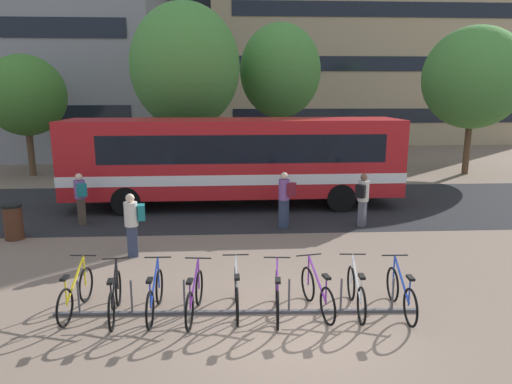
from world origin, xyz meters
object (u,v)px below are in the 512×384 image
Objects in this scene: parked_bicycle_black_1 at (115,298)px; street_tree_1 at (280,71)px; commuter_maroon_pack_2 at (285,196)px; parked_bicycle_silver_4 at (237,293)px; parked_bicycle_purple_6 at (317,293)px; commuter_black_pack_3 at (363,196)px; city_bus at (232,158)px; parked_bicycle_blue_2 at (155,296)px; street_tree_3 at (185,67)px; street_tree_2 at (474,78)px; parked_bicycle_yellow_0 at (76,294)px; parked_bicycle_purple_3 at (195,297)px; commuter_teal_pack_1 at (81,195)px; street_tree_0 at (25,96)px; trash_bin at (13,222)px; commuter_teal_pack_0 at (133,221)px; parked_bicycle_white_7 at (356,292)px; parked_bicycle_blue_8 at (401,294)px; parked_bicycle_purple_5 at (277,297)px.

street_tree_1 reaches higher than parked_bicycle_black_1.
parked_bicycle_black_1 is 6.86m from commuter_maroon_pack_2.
parked_bicycle_silver_4 and parked_bicycle_purple_6 have the same top height.
parked_bicycle_silver_4 is at bearing -179.22° from commuter_black_pack_3.
parked_bicycle_blue_2 is at bearing 79.23° from city_bus.
commuter_maroon_pack_2 is 0.21× the size of street_tree_3.
street_tree_2 is at bearing -46.42° from parked_bicycle_purple_6.
parked_bicycle_purple_3 is (2.27, -0.28, 0.00)m from parked_bicycle_yellow_0.
commuter_black_pack_3 reaches higher than parked_bicycle_silver_4.
street_tree_2 is (16.89, 8.50, 3.88)m from commuter_teal_pack_1.
street_tree_3 reaches higher than parked_bicycle_purple_3.
street_tree_2 reaches higher than street_tree_0.
parked_bicycle_black_1 is 1.00× the size of parked_bicycle_blue_2.
commuter_black_pack_3 is at bearing -34.95° from street_tree_0.
parked_bicycle_yellow_0 is 1.01× the size of parked_bicycle_purple_6.
street_tree_2 reaches higher than commuter_black_pack_3.
commuter_maroon_pack_2 is 1.70× the size of trash_bin.
street_tree_3 is at bearing 3.26° from parked_bicycle_blue_2.
parked_bicycle_purple_3 is at bearing -84.65° from street_tree_3.
parked_bicycle_purple_3 is 0.22× the size of street_tree_1.
street_tree_1 is (5.64, 16.50, 4.84)m from parked_bicycle_yellow_0.
street_tree_0 is at bearing -69.19° from commuter_teal_pack_0.
parked_bicycle_white_7 is 20.22m from street_tree_0.
parked_bicycle_purple_6 is at bearing -96.70° from parked_bicycle_black_1.
commuter_teal_pack_1 is at bearing 20.08° from parked_bicycle_yellow_0.
commuter_teal_pack_0 is 3.78m from commuter_teal_pack_1.
commuter_teal_pack_1 is at bearing -153.29° from street_tree_2.
commuter_maroon_pack_2 is at bearing -11.50° from parked_bicycle_purple_6.
trash_bin is at bearing -151.66° from street_tree_2.
parked_bicycle_blue_2 is 6.87m from trash_bin.
parked_bicycle_blue_2 is at bearing 94.49° from commuter_maroon_pack_2.
street_tree_3 is at bearing -49.66° from commuter_teal_pack_1.
commuter_black_pack_3 is at bearing -48.15° from parked_bicycle_yellow_0.
parked_bicycle_white_7 is 1.00× the size of parked_bicycle_blue_8.
parked_bicycle_purple_5 is at bearing 94.33° from city_bus.
commuter_black_pack_3 is (5.57, 5.68, 0.58)m from parked_bicycle_blue_2.
street_tree_1 is 1.04× the size of street_tree_2.
parked_bicycle_silver_4 is 1.55m from parked_bicycle_purple_6.
street_tree_2 is at bearing -10.97° from street_tree_1.
street_tree_3 reaches higher than parked_bicycle_yellow_0.
parked_bicycle_purple_5 is 0.98× the size of commuter_maroon_pack_2.
parked_bicycle_purple_3 is 1.01× the size of parked_bicycle_purple_6.
parked_bicycle_purple_6 is 0.29× the size of street_tree_0.
street_tree_0 is at bearing 169.37° from street_tree_3.
street_tree_1 reaches higher than parked_bicycle_purple_3.
commuter_black_pack_3 is 0.22× the size of street_tree_1.
city_bus is at bearing -34.47° from street_tree_0.
parked_bicycle_blue_2 is at bearing -92.96° from parked_bicycle_yellow_0.
parked_bicycle_purple_3 is 18.54m from street_tree_0.
parked_bicycle_blue_2 is at bearing 91.49° from parked_bicycle_purple_5.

